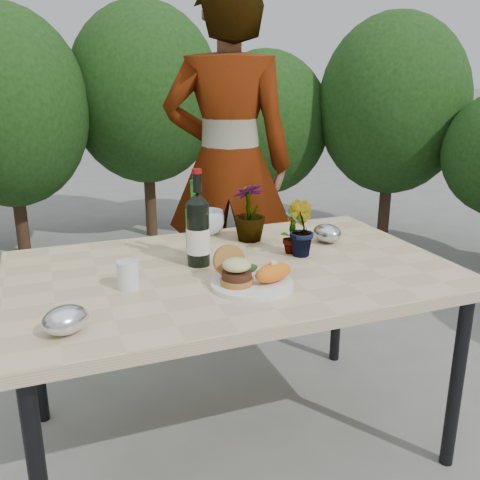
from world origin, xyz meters
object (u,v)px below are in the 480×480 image
object	(u,v)px
dinner_plate	(252,284)
patio_table	(232,282)
person	(229,166)
wine_bottle	(198,231)

from	to	relation	value
dinner_plate	patio_table	bearing A→B (deg)	90.52
person	dinner_plate	bearing A→B (deg)	96.46
patio_table	dinner_plate	world-z (taller)	dinner_plate
patio_table	person	xyz separation A→B (m)	(0.34, 0.98, 0.26)
wine_bottle	person	xyz separation A→B (m)	(0.44, 0.90, 0.07)
dinner_plate	wine_bottle	world-z (taller)	wine_bottle
patio_table	person	bearing A→B (deg)	70.94
dinner_plate	person	size ratio (longest dim) A/B	0.15
wine_bottle	person	distance (m)	1.01
wine_bottle	person	world-z (taller)	person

